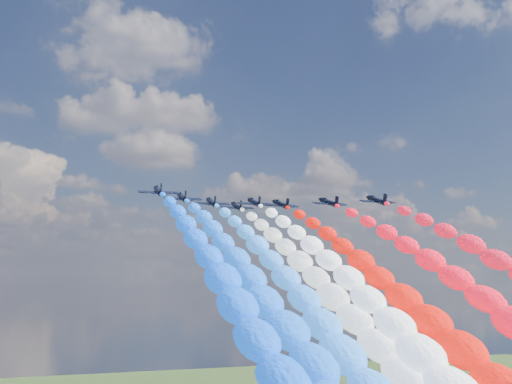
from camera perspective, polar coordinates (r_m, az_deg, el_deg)
name	(u,v)px	position (r m, az deg, el deg)	size (l,w,h in m)	color
jet_0	(158,191)	(154.71, -8.43, 0.11)	(9.38, 12.58, 2.77)	black
trail_0	(230,312)	(96.35, -2.23, -10.28)	(7.14, 114.60, 53.35)	blue
jet_1	(182,197)	(167.07, -6.39, -0.45)	(9.38, 12.58, 2.77)	black
trail_1	(258,307)	(109.35, 0.22, -9.90)	(7.14, 114.60, 53.35)	blue
jet_2	(212,202)	(177.85, -3.86, -0.88)	(9.38, 12.58, 2.77)	black
trail_2	(295,304)	(121.02, 3.37, -9.62)	(7.14, 114.60, 53.35)	#297AF3
jet_3	(254,202)	(178.10, -0.14, -0.91)	(9.38, 12.58, 2.77)	black
trail_3	(358,304)	(122.88, 8.81, -9.51)	(7.14, 114.60, 53.35)	white
jet_4	(237,206)	(188.33, -1.67, -1.24)	(9.38, 12.58, 2.77)	black
trail_4	(324,301)	(132.36, 5.94, -9.37)	(7.14, 114.60, 53.35)	white
jet_5	(281,204)	(182.77, 2.16, -1.06)	(9.38, 12.58, 2.77)	black
trail_5	(393,302)	(128.67, 11.77, -9.33)	(7.14, 114.60, 53.35)	red
jet_6	(329,202)	(178.89, 6.31, -0.89)	(9.38, 12.58, 2.77)	black
trail_6	(469,304)	(127.20, 17.93, -9.17)	(7.14, 114.60, 53.35)	red
jet_7	(377,200)	(175.56, 10.39, -0.70)	(9.38, 12.58, 2.77)	black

